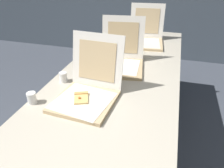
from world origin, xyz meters
TOP-DOWN VIEW (x-y plane):
  - table at (0.00, 0.68)m, footprint 0.86×2.48m
  - pizza_box_front at (-0.10, 0.38)m, footprint 0.36×0.43m
  - pizza_box_middle at (-0.02, 0.87)m, footprint 0.39×0.44m
  - pizza_box_back at (0.08, 1.47)m, footprint 0.37×0.42m
  - cup_white_far at (-0.16, 1.09)m, footprint 0.05×0.05m
  - cup_white_near_center at (-0.34, 0.54)m, footprint 0.05×0.05m
  - cup_white_near_left at (-0.39, 0.26)m, footprint 0.05×0.05m

SIDE VIEW (x-z plane):
  - table at x=0.00m, z-range 0.33..1.06m
  - cup_white_far at x=-0.16m, z-range 0.74..0.81m
  - cup_white_near_center at x=-0.34m, z-range 0.74..0.81m
  - cup_white_near_left at x=-0.39m, z-range 0.74..0.81m
  - pizza_box_front at x=-0.10m, z-range 0.62..0.97m
  - pizza_box_back at x=0.08m, z-range 0.61..0.97m
  - pizza_box_middle at x=-0.02m, z-range 0.62..0.97m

